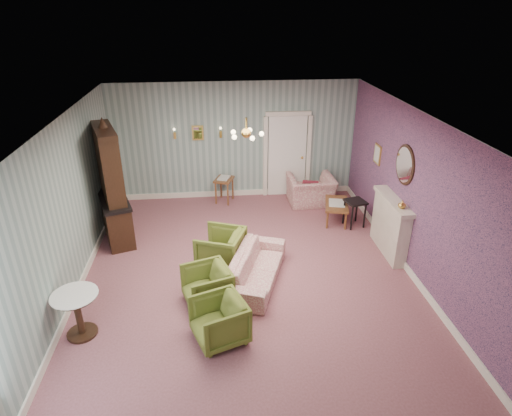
{
  "coord_description": "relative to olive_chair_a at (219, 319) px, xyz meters",
  "views": [
    {
      "loc": [
        -0.54,
        -6.81,
        4.59
      ],
      "look_at": [
        0.2,
        0.4,
        1.1
      ],
      "focal_mm": 30.33,
      "sensor_mm": 36.0,
      "label": 1
    }
  ],
  "objects": [
    {
      "name": "floor",
      "position": [
        0.57,
        1.78,
        -0.37
      ],
      "size": [
        7.0,
        7.0,
        0.0
      ],
      "primitive_type": "plane",
      "color": "#8E535B",
      "rests_on": "ground"
    },
    {
      "name": "ceiling",
      "position": [
        0.57,
        1.78,
        2.53
      ],
      "size": [
        7.0,
        7.0,
        0.0
      ],
      "primitive_type": "plane",
      "rotation": [
        3.14,
        0.0,
        0.0
      ],
      "color": "white",
      "rests_on": "ground"
    },
    {
      "name": "wall_back",
      "position": [
        0.57,
        5.28,
        1.08
      ],
      "size": [
        6.0,
        0.0,
        6.0
      ],
      "primitive_type": "plane",
      "rotation": [
        1.57,
        0.0,
        0.0
      ],
      "color": "gray",
      "rests_on": "ground"
    },
    {
      "name": "wall_front",
      "position": [
        0.57,
        -1.72,
        1.08
      ],
      "size": [
        6.0,
        0.0,
        6.0
      ],
      "primitive_type": "plane",
      "rotation": [
        -1.57,
        0.0,
        0.0
      ],
      "color": "gray",
      "rests_on": "ground"
    },
    {
      "name": "wall_left",
      "position": [
        -2.43,
        1.78,
        1.08
      ],
      "size": [
        0.0,
        7.0,
        7.0
      ],
      "primitive_type": "plane",
      "rotation": [
        1.57,
        0.0,
        1.57
      ],
      "color": "gray",
      "rests_on": "ground"
    },
    {
      "name": "wall_right",
      "position": [
        3.57,
        1.78,
        1.08
      ],
      "size": [
        0.0,
        7.0,
        7.0
      ],
      "primitive_type": "plane",
      "rotation": [
        1.57,
        0.0,
        -1.57
      ],
      "color": "gray",
      "rests_on": "ground"
    },
    {
      "name": "wall_right_floral",
      "position": [
        3.56,
        1.78,
        1.08
      ],
      "size": [
        0.0,
        7.0,
        7.0
      ],
      "primitive_type": "plane",
      "rotation": [
        1.57,
        0.0,
        -1.57
      ],
      "color": "#B55A81",
      "rests_on": "ground"
    },
    {
      "name": "door",
      "position": [
        1.87,
        5.24,
        0.71
      ],
      "size": [
        1.12,
        0.12,
        2.16
      ],
      "primitive_type": null,
      "color": "white",
      "rests_on": "floor"
    },
    {
      "name": "olive_chair_a",
      "position": [
        0.0,
        0.0,
        0.0
      ],
      "size": [
        0.89,
        0.92,
        0.75
      ],
      "primitive_type": "imported",
      "rotation": [
        0.0,
        0.0,
        -1.21
      ],
      "color": "#5C6724",
      "rests_on": "floor"
    },
    {
      "name": "olive_chair_b",
      "position": [
        -0.18,
        0.88,
        -0.0
      ],
      "size": [
        0.86,
        0.89,
        0.74
      ],
      "primitive_type": "imported",
      "rotation": [
        0.0,
        0.0,
        -1.25
      ],
      "color": "#5C6724",
      "rests_on": "floor"
    },
    {
      "name": "olive_chair_c",
      "position": [
        0.08,
        1.99,
        0.04
      ],
      "size": [
        0.98,
        1.01,
        0.82
      ],
      "primitive_type": "imported",
      "rotation": [
        0.0,
        0.0,
        -1.94
      ],
      "color": "#5C6724",
      "rests_on": "floor"
    },
    {
      "name": "sofa_chintz",
      "position": [
        0.69,
        1.44,
        -0.0
      ],
      "size": [
        1.15,
        1.97,
        0.74
      ],
      "primitive_type": "imported",
      "rotation": [
        0.0,
        0.0,
        1.23
      ],
      "color": "#A04053",
      "rests_on": "floor"
    },
    {
      "name": "wingback_chair",
      "position": [
        2.38,
        4.58,
        0.1
      ],
      "size": [
        1.11,
        0.74,
        0.95
      ],
      "primitive_type": "imported",
      "rotation": [
        0.0,
        0.0,
        3.17
      ],
      "color": "#A04053",
      "rests_on": "floor"
    },
    {
      "name": "dresser",
      "position": [
        -2.08,
        3.36,
        0.89
      ],
      "size": [
        0.99,
        1.61,
        2.53
      ],
      "primitive_type": null,
      "rotation": [
        0.0,
        0.0,
        0.33
      ],
      "color": "black",
      "rests_on": "floor"
    },
    {
      "name": "fireplace",
      "position": [
        3.43,
        2.18,
        0.21
      ],
      "size": [
        0.3,
        1.4,
        1.16
      ],
      "primitive_type": null,
      "color": "beige",
      "rests_on": "floor"
    },
    {
      "name": "mantel_vase",
      "position": [
        3.41,
        1.78,
        0.86
      ],
      "size": [
        0.15,
        0.15,
        0.15
      ],
      "primitive_type": "imported",
      "color": "gold",
      "rests_on": "fireplace"
    },
    {
      "name": "oval_mirror",
      "position": [
        3.53,
        2.18,
        1.48
      ],
      "size": [
        0.04,
        0.76,
        0.84
      ],
      "primitive_type": null,
      "color": "white",
      "rests_on": "wall_right"
    },
    {
      "name": "framed_print",
      "position": [
        3.54,
        3.53,
        1.23
      ],
      "size": [
        0.04,
        0.34,
        0.42
      ],
      "primitive_type": null,
      "color": "gold",
      "rests_on": "wall_right"
    },
    {
      "name": "coffee_table",
      "position": [
        2.75,
        3.58,
        -0.14
      ],
      "size": [
        0.69,
        0.99,
        0.46
      ],
      "primitive_type": null,
      "rotation": [
        0.0,
        0.0,
        -0.24
      ],
      "color": "brown",
      "rests_on": "floor"
    },
    {
      "name": "side_table_black",
      "position": [
        3.09,
        3.31,
        -0.06
      ],
      "size": [
        0.5,
        0.5,
        0.62
      ],
      "primitive_type": null,
      "rotation": [
        0.0,
        0.0,
        0.26
      ],
      "color": "black",
      "rests_on": "floor"
    },
    {
      "name": "pedestal_table",
      "position": [
        -2.08,
        0.31,
        -0.0
      ],
      "size": [
        0.84,
        0.84,
        0.74
      ],
      "primitive_type": null,
      "rotation": [
        0.0,
        0.0,
        -0.27
      ],
      "color": "black",
      "rests_on": "floor"
    },
    {
      "name": "nesting_table",
      "position": [
        0.26,
        4.93,
        -0.04
      ],
      "size": [
        0.56,
        0.62,
        0.67
      ],
      "primitive_type": null,
      "rotation": [
        0.0,
        0.0,
        -0.35
      ],
      "color": "brown",
      "rests_on": "floor"
    },
    {
      "name": "gilt_mirror_back",
      "position": [
        -0.33,
        5.24,
        1.33
      ],
      "size": [
        0.28,
        0.06,
        0.36
      ],
      "primitive_type": null,
      "color": "gold",
      "rests_on": "wall_back"
    },
    {
      "name": "sconce_left",
      "position": [
        -0.88,
        5.22,
        1.33
      ],
      "size": [
        0.16,
        0.12,
        0.3
      ],
      "primitive_type": null,
      "color": "gold",
      "rests_on": "wall_back"
    },
    {
      "name": "sconce_right",
      "position": [
        0.22,
        5.22,
        1.33
      ],
      "size": [
        0.16,
        0.12,
        0.3
      ],
      "primitive_type": null,
      "color": "gold",
      "rests_on": "wall_back"
    },
    {
      "name": "chandelier",
      "position": [
        0.57,
        1.78,
        2.26
      ],
      "size": [
        0.56,
        0.56,
        0.36
      ],
      "primitive_type": null,
      "color": "gold",
      "rests_on": "ceiling"
    },
    {
      "name": "burgundy_cushion",
      "position": [
        2.33,
        4.43,
        0.11
      ],
      "size": [
        0.41,
        0.28,
        0.39
      ],
      "primitive_type": "cube",
      "rotation": [
        0.17,
        0.0,
        -0.35
      ],
      "color": "maroon",
      "rests_on": "wingback_chair"
    }
  ]
}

